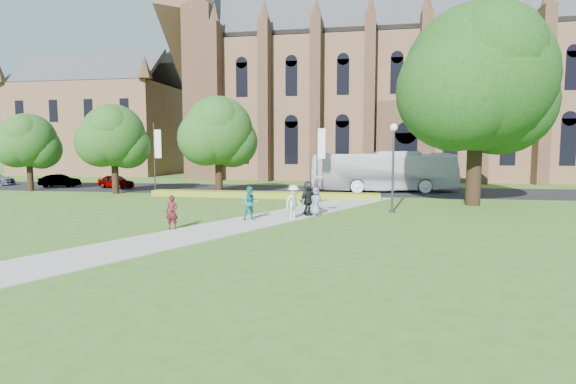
% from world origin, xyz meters
% --- Properties ---
extents(ground, '(160.00, 160.00, 0.00)m').
position_xyz_m(ground, '(0.00, 0.00, 0.00)').
color(ground, '#375F1C').
rests_on(ground, ground).
extents(road, '(160.00, 10.00, 0.02)m').
position_xyz_m(road, '(0.00, 20.00, 0.01)').
color(road, black).
rests_on(road, ground).
extents(footpath, '(15.58, 28.54, 0.04)m').
position_xyz_m(footpath, '(0.00, 1.00, 0.02)').
color(footpath, '#B2B2A8').
rests_on(footpath, ground).
extents(flower_hedge, '(18.00, 1.40, 0.45)m').
position_xyz_m(flower_hedge, '(-2.00, 13.20, 0.23)').
color(flower_hedge, '#AA9D22').
rests_on(flower_hedge, ground).
extents(cathedral, '(52.60, 18.25, 28.00)m').
position_xyz_m(cathedral, '(10.00, 39.73, 12.98)').
color(cathedral, brown).
rests_on(cathedral, ground).
extents(building_west, '(22.00, 14.00, 18.30)m').
position_xyz_m(building_west, '(-34.00, 42.00, 9.21)').
color(building_west, brown).
rests_on(building_west, ground).
extents(streetlamp, '(0.44, 0.44, 5.24)m').
position_xyz_m(streetlamp, '(7.50, 6.50, 3.30)').
color(streetlamp, '#38383D').
rests_on(streetlamp, ground).
extents(large_tree, '(9.60, 9.60, 13.20)m').
position_xyz_m(large_tree, '(13.00, 11.00, 8.37)').
color(large_tree, '#332114').
rests_on(large_tree, ground).
extents(street_tree_0, '(5.20, 5.20, 7.50)m').
position_xyz_m(street_tree_0, '(-15.00, 14.00, 4.87)').
color(street_tree_0, '#332114').
rests_on(street_tree_0, ground).
extents(street_tree_1, '(5.60, 5.60, 8.05)m').
position_xyz_m(street_tree_1, '(-6.00, 14.50, 5.22)').
color(street_tree_1, '#332114').
rests_on(street_tree_1, ground).
extents(street_tree_2, '(4.80, 4.80, 6.95)m').
position_xyz_m(street_tree_2, '(-24.00, 15.00, 4.53)').
color(street_tree_2, '#332114').
rests_on(street_tree_2, ground).
extents(banner_pole_0, '(0.70, 0.10, 6.00)m').
position_xyz_m(banner_pole_0, '(2.11, 15.20, 3.39)').
color(banner_pole_0, '#38383D').
rests_on(banner_pole_0, ground).
extents(banner_pole_1, '(0.70, 0.10, 6.00)m').
position_xyz_m(banner_pole_1, '(-11.89, 15.20, 3.39)').
color(banner_pole_1, '#38383D').
rests_on(banner_pole_1, ground).
extents(tour_coach, '(13.09, 5.48, 3.55)m').
position_xyz_m(tour_coach, '(7.29, 19.55, 1.80)').
color(tour_coach, silver).
rests_on(tour_coach, road).
extents(car_0, '(4.05, 2.58, 1.28)m').
position_xyz_m(car_0, '(-17.88, 18.82, 0.66)').
color(car_0, gray).
rests_on(car_0, road).
extents(car_1, '(3.92, 1.99, 1.23)m').
position_xyz_m(car_1, '(-24.11, 19.04, 0.64)').
color(car_1, gray).
rests_on(car_1, road).
extents(pedestrian_0, '(0.60, 0.42, 1.58)m').
position_xyz_m(pedestrian_0, '(-2.89, -1.24, 0.83)').
color(pedestrian_0, '#53131D').
rests_on(pedestrian_0, footpath).
extents(pedestrian_1, '(1.06, 0.96, 1.77)m').
position_xyz_m(pedestrian_1, '(0.02, 1.98, 0.92)').
color(pedestrian_1, '#197D7C').
rests_on(pedestrian_1, footpath).
extents(pedestrian_2, '(1.21, 1.35, 1.82)m').
position_xyz_m(pedestrian_2, '(2.18, 2.71, 0.95)').
color(pedestrian_2, silver).
rests_on(pedestrian_2, footpath).
extents(pedestrian_3, '(0.99, 0.97, 1.67)m').
position_xyz_m(pedestrian_3, '(2.79, 4.06, 0.88)').
color(pedestrian_3, black).
rests_on(pedestrian_3, footpath).
extents(pedestrian_4, '(0.90, 0.78, 1.56)m').
position_xyz_m(pedestrian_4, '(3.19, 4.31, 0.82)').
color(pedestrian_4, slate).
rests_on(pedestrian_4, footpath).
extents(pedestrian_5, '(1.23, 1.86, 1.92)m').
position_xyz_m(pedestrian_5, '(2.70, 4.70, 1.00)').
color(pedestrian_5, '#2B2D34').
rests_on(pedestrian_5, footpath).
extents(parasol, '(0.88, 0.88, 0.61)m').
position_xyz_m(parasol, '(3.37, 4.41, 1.91)').
color(parasol, tan).
rests_on(parasol, pedestrian_4).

